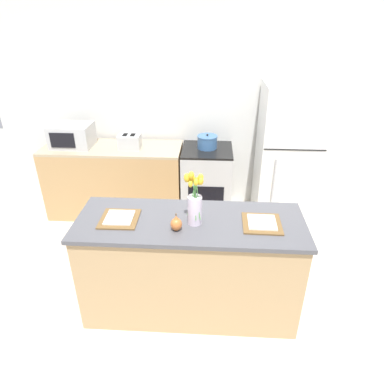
% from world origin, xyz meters
% --- Properties ---
extents(ground_plane, '(10.00, 10.00, 0.00)m').
position_xyz_m(ground_plane, '(0.00, 0.00, 0.00)').
color(ground_plane, beige).
extents(back_wall, '(5.20, 0.08, 2.70)m').
position_xyz_m(back_wall, '(0.00, 2.00, 1.35)').
color(back_wall, silver).
rests_on(back_wall, ground_plane).
extents(kitchen_island, '(1.80, 0.66, 0.91)m').
position_xyz_m(kitchen_island, '(0.00, 0.00, 0.46)').
color(kitchen_island, tan).
rests_on(kitchen_island, ground_plane).
extents(back_counter, '(1.68, 0.60, 0.90)m').
position_xyz_m(back_counter, '(-1.06, 1.60, 0.45)').
color(back_counter, tan).
rests_on(back_counter, ground_plane).
extents(stove_range, '(0.60, 0.61, 0.90)m').
position_xyz_m(stove_range, '(0.10, 1.60, 0.45)').
color(stove_range, '#B2B5B7').
rests_on(stove_range, ground_plane).
extents(refrigerator, '(0.68, 0.67, 1.67)m').
position_xyz_m(refrigerator, '(1.05, 1.60, 0.84)').
color(refrigerator, white).
rests_on(refrigerator, ground_plane).
extents(flower_vase, '(0.15, 0.13, 0.44)m').
position_xyz_m(flower_vase, '(0.04, -0.03, 1.09)').
color(flower_vase, silver).
rests_on(flower_vase, kitchen_island).
extents(pear_figurine, '(0.09, 0.09, 0.14)m').
position_xyz_m(pear_figurine, '(-0.09, -0.13, 0.97)').
color(pear_figurine, '#C66B33').
rests_on(pear_figurine, kitchen_island).
extents(plate_setting_left, '(0.30, 0.30, 0.02)m').
position_xyz_m(plate_setting_left, '(-0.55, -0.02, 0.92)').
color(plate_setting_left, brown).
rests_on(plate_setting_left, kitchen_island).
extents(plate_setting_right, '(0.30, 0.30, 0.02)m').
position_xyz_m(plate_setting_right, '(0.55, -0.02, 0.92)').
color(plate_setting_right, brown).
rests_on(plate_setting_right, kitchen_island).
extents(toaster, '(0.28, 0.18, 0.17)m').
position_xyz_m(toaster, '(-0.82, 1.56, 0.99)').
color(toaster, '#B7BABC').
rests_on(toaster, back_counter).
extents(cooking_pot, '(0.24, 0.24, 0.18)m').
position_xyz_m(cooking_pot, '(0.10, 1.63, 0.98)').
color(cooking_pot, '#386093').
rests_on(cooking_pot, stove_range).
extents(microwave, '(0.48, 0.37, 0.27)m').
position_xyz_m(microwave, '(-1.53, 1.60, 1.04)').
color(microwave, '#B7BABC').
rests_on(microwave, back_counter).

